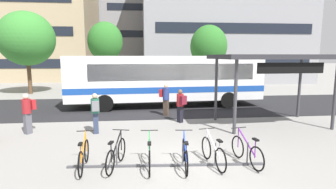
{
  "coord_description": "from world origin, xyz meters",
  "views": [
    {
      "loc": [
        -1.29,
        -7.36,
        3.21
      ],
      "look_at": [
        -0.16,
        4.02,
        1.51
      ],
      "focal_mm": 27.9,
      "sensor_mm": 36.0,
      "label": 1
    }
  ],
  "objects_px": {
    "parked_bicycle_blue_3": "(185,155)",
    "commuter_grey_pack_2": "(95,111)",
    "street_tree_0": "(27,39)",
    "street_tree_1": "(209,46)",
    "parked_bicycle_black_1": "(116,155)",
    "parked_bicycle_white_4": "(213,153)",
    "parked_bicycle_purple_5": "(247,151)",
    "transit_shelter": "(274,59)",
    "city_bus": "(165,79)",
    "commuter_red_pack_3": "(165,98)",
    "commuter_red_pack_0": "(28,111)",
    "parked_bicycle_green_2": "(150,155)",
    "commuter_maroon_pack_1": "(181,104)",
    "street_tree_2": "(105,42)",
    "parked_bicycle_orange_0": "(84,156)"
  },
  "relations": [
    {
      "from": "commuter_maroon_pack_1",
      "to": "street_tree_1",
      "type": "xyz_separation_m",
      "value": [
        4.28,
        11.53,
        3.14
      ]
    },
    {
      "from": "transit_shelter",
      "to": "commuter_maroon_pack_1",
      "type": "relative_size",
      "value": 3.39
    },
    {
      "from": "transit_shelter",
      "to": "parked_bicycle_black_1",
      "type": "bearing_deg",
      "value": -151.37
    },
    {
      "from": "street_tree_1",
      "to": "commuter_red_pack_3",
      "type": "bearing_deg",
      "value": -115.98
    },
    {
      "from": "street_tree_2",
      "to": "city_bus",
      "type": "bearing_deg",
      "value": -61.29
    },
    {
      "from": "commuter_red_pack_0",
      "to": "street_tree_1",
      "type": "xyz_separation_m",
      "value": [
        10.82,
        12.71,
        3.1
      ]
    },
    {
      "from": "parked_bicycle_purple_5",
      "to": "commuter_grey_pack_2",
      "type": "distance_m",
      "value": 6.19
    },
    {
      "from": "parked_bicycle_white_4",
      "to": "transit_shelter",
      "type": "relative_size",
      "value": 0.31
    },
    {
      "from": "commuter_red_pack_3",
      "to": "street_tree_1",
      "type": "xyz_separation_m",
      "value": [
        4.88,
        10.01,
        3.07
      ]
    },
    {
      "from": "parked_bicycle_white_4",
      "to": "parked_bicycle_purple_5",
      "type": "relative_size",
      "value": 1.0
    },
    {
      "from": "commuter_red_pack_0",
      "to": "street_tree_0",
      "type": "xyz_separation_m",
      "value": [
        -4.75,
        12.01,
        3.63
      ]
    },
    {
      "from": "city_bus",
      "to": "parked_bicycle_green_2",
      "type": "bearing_deg",
      "value": 79.43
    },
    {
      "from": "parked_bicycle_black_1",
      "to": "city_bus",
      "type": "bearing_deg",
      "value": -0.57
    },
    {
      "from": "city_bus",
      "to": "transit_shelter",
      "type": "bearing_deg",
      "value": 129.16
    },
    {
      "from": "parked_bicycle_blue_3",
      "to": "commuter_maroon_pack_1",
      "type": "relative_size",
      "value": 1.06
    },
    {
      "from": "commuter_grey_pack_2",
      "to": "street_tree_1",
      "type": "xyz_separation_m",
      "value": [
        8.04,
        12.99,
        3.09
      ]
    },
    {
      "from": "parked_bicycle_white_4",
      "to": "commuter_red_pack_0",
      "type": "height_order",
      "value": "commuter_red_pack_0"
    },
    {
      "from": "street_tree_0",
      "to": "street_tree_1",
      "type": "relative_size",
      "value": 1.14
    },
    {
      "from": "parked_bicycle_orange_0",
      "to": "parked_bicycle_blue_3",
      "type": "bearing_deg",
      "value": -97.21
    },
    {
      "from": "transit_shelter",
      "to": "street_tree_1",
      "type": "height_order",
      "value": "street_tree_1"
    },
    {
      "from": "parked_bicycle_purple_5",
      "to": "commuter_red_pack_3",
      "type": "relative_size",
      "value": 0.99
    },
    {
      "from": "street_tree_0",
      "to": "street_tree_2",
      "type": "bearing_deg",
      "value": 19.25
    },
    {
      "from": "transit_shelter",
      "to": "city_bus",
      "type": "bearing_deg",
      "value": 129.28
    },
    {
      "from": "parked_bicycle_white_4",
      "to": "street_tree_1",
      "type": "bearing_deg",
      "value": -22.47
    },
    {
      "from": "street_tree_2",
      "to": "parked_bicycle_blue_3",
      "type": "bearing_deg",
      "value": -75.9
    },
    {
      "from": "city_bus",
      "to": "parked_bicycle_blue_3",
      "type": "bearing_deg",
      "value": 85.66
    },
    {
      "from": "commuter_grey_pack_2",
      "to": "commuter_red_pack_3",
      "type": "relative_size",
      "value": 0.98
    },
    {
      "from": "street_tree_1",
      "to": "street_tree_2",
      "type": "distance_m",
      "value": 9.58
    },
    {
      "from": "parked_bicycle_blue_3",
      "to": "commuter_grey_pack_2",
      "type": "distance_m",
      "value": 4.87
    },
    {
      "from": "parked_bicycle_green_2",
      "to": "parked_bicycle_white_4",
      "type": "height_order",
      "value": "same"
    },
    {
      "from": "parked_bicycle_black_1",
      "to": "parked_bicycle_white_4",
      "type": "bearing_deg",
      "value": -79.59
    },
    {
      "from": "commuter_maroon_pack_1",
      "to": "commuter_grey_pack_2",
      "type": "bearing_deg",
      "value": 83.68
    },
    {
      "from": "parked_bicycle_orange_0",
      "to": "commuter_red_pack_3",
      "type": "height_order",
      "value": "commuter_red_pack_3"
    },
    {
      "from": "parked_bicycle_black_1",
      "to": "commuter_red_pack_0",
      "type": "distance_m",
      "value": 5.47
    },
    {
      "from": "commuter_maroon_pack_1",
      "to": "street_tree_2",
      "type": "xyz_separation_m",
      "value": [
        -5.18,
        12.97,
        3.57
      ]
    },
    {
      "from": "commuter_grey_pack_2",
      "to": "street_tree_2",
      "type": "bearing_deg",
      "value": -7.33
    },
    {
      "from": "street_tree_0",
      "to": "street_tree_1",
      "type": "xyz_separation_m",
      "value": [
        15.57,
        0.69,
        -0.54
      ]
    },
    {
      "from": "city_bus",
      "to": "parked_bicycle_black_1",
      "type": "distance_m",
      "value": 9.51
    },
    {
      "from": "parked_bicycle_green_2",
      "to": "street_tree_1",
      "type": "distance_m",
      "value": 18.01
    },
    {
      "from": "parked_bicycle_green_2",
      "to": "commuter_maroon_pack_1",
      "type": "height_order",
      "value": "commuter_maroon_pack_1"
    },
    {
      "from": "parked_bicycle_purple_5",
      "to": "commuter_grey_pack_2",
      "type": "relative_size",
      "value": 1.01
    },
    {
      "from": "commuter_maroon_pack_1",
      "to": "parked_bicycle_green_2",
      "type": "bearing_deg",
      "value": 134.52
    },
    {
      "from": "parked_bicycle_purple_5",
      "to": "parked_bicycle_orange_0",
      "type": "bearing_deg",
      "value": 78.51
    },
    {
      "from": "commuter_red_pack_0",
      "to": "street_tree_1",
      "type": "relative_size",
      "value": 0.28
    },
    {
      "from": "parked_bicycle_purple_5",
      "to": "city_bus",
      "type": "bearing_deg",
      "value": -0.17
    },
    {
      "from": "commuter_maroon_pack_1",
      "to": "commuter_red_pack_3",
      "type": "relative_size",
      "value": 0.94
    },
    {
      "from": "parked_bicycle_white_4",
      "to": "city_bus",
      "type": "bearing_deg",
      "value": -4.93
    },
    {
      "from": "city_bus",
      "to": "transit_shelter",
      "type": "xyz_separation_m",
      "value": [
        4.53,
        -5.03,
        1.27
      ]
    },
    {
      "from": "commuter_red_pack_3",
      "to": "commuter_grey_pack_2",
      "type": "bearing_deg",
      "value": -103.08
    },
    {
      "from": "parked_bicycle_green_2",
      "to": "parked_bicycle_purple_5",
      "type": "relative_size",
      "value": 1.01
    }
  ]
}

